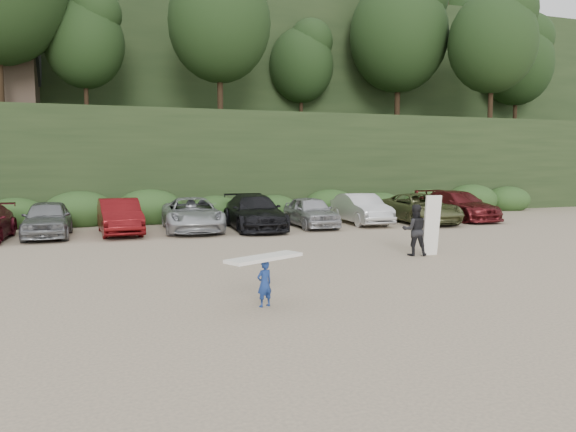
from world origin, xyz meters
name	(u,v)px	position (x,y,z in m)	size (l,w,h in m)	color
ground	(289,271)	(0.00, 0.00, 0.00)	(120.00, 120.00, 0.00)	tan
hillside_backdrop	(144,69)	(-0.26, 35.93, 11.22)	(90.00, 41.50, 28.00)	black
parked_cars	(175,215)	(-1.72, 10.08, 0.77)	(34.13, 6.39, 1.61)	#ABACB0
child_surfer	(264,272)	(-1.89, -3.58, 0.76)	(1.92, 1.26, 1.12)	navy
adult_surfer	(416,230)	(4.98, 1.08, 0.88)	(1.32, 0.91, 2.05)	black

